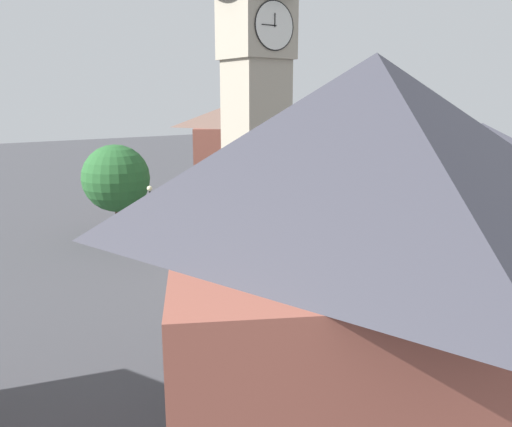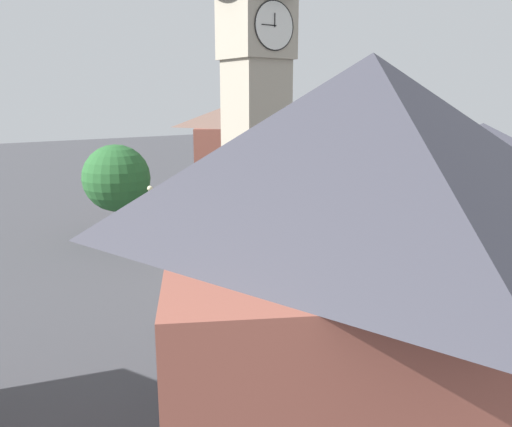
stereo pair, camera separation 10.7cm
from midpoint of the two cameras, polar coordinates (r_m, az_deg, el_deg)
ground_plane at (r=30.45m, az=0.10°, el=-6.45°), size 200.00×200.00×0.00m
clock_tower at (r=28.80m, az=0.11°, el=18.30°), size 4.36×4.36×21.87m
car_blue_kerb at (r=29.33m, az=11.72°, el=-5.93°), size 4.17×4.05×1.53m
car_silver_kerb at (r=36.69m, az=17.74°, el=-2.42°), size 4.46×3.08×1.53m
car_red_corner at (r=39.26m, az=7.86°, el=-0.91°), size 4.21×1.98×1.53m
pedestrian at (r=38.95m, az=-9.26°, el=-0.70°), size 0.33×0.53×1.69m
tree at (r=37.62m, az=-15.38°, el=3.85°), size 4.82×4.82×6.87m
building_shop_left at (r=45.59m, az=-0.95°, el=6.71°), size 11.23×10.07×10.03m
building_corner_back at (r=11.31m, az=11.94°, el=-11.04°), size 11.26×11.21×11.01m
building_hall_far at (r=45.76m, az=23.88°, el=4.36°), size 5.75×8.67×8.07m
lamp_post at (r=34.69m, az=-11.70°, el=0.83°), size 0.36×0.36×4.37m
road_sign at (r=31.53m, az=14.56°, el=-2.57°), size 0.60×0.07×2.80m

